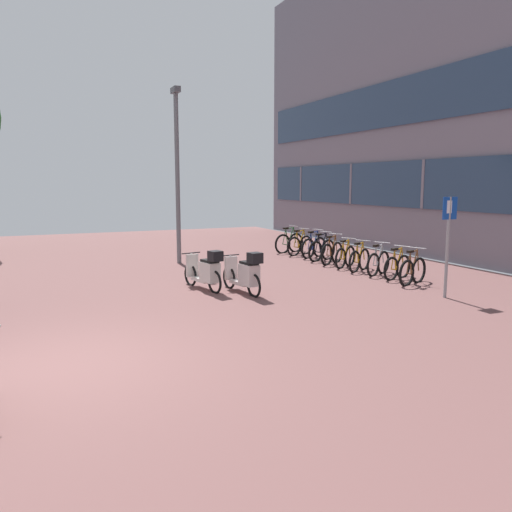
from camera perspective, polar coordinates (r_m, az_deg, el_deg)
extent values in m
cube|color=brown|center=(9.36, 10.07, -8.08)|extent=(14.40, 40.00, 0.05)
cube|color=slate|center=(18.49, 18.29, 7.66)|extent=(0.10, 0.12, 1.67)
cube|color=slate|center=(21.83, 10.66, 7.96)|extent=(0.10, 0.12, 1.67)
cube|color=slate|center=(25.45, 5.12, 8.08)|extent=(0.10, 0.12, 1.67)
torus|color=black|center=(13.36, 16.56, -1.88)|extent=(0.68, 0.30, 0.70)
torus|color=black|center=(13.88, 17.79, -1.56)|extent=(0.68, 0.30, 0.70)
cylinder|color=brown|center=(13.63, 17.35, -0.64)|extent=(0.29, 0.13, 0.61)
cylinder|color=brown|center=(13.48, 16.98, -0.82)|extent=(0.14, 0.08, 0.56)
cylinder|color=brown|center=(13.55, 17.30, 0.49)|extent=(0.36, 0.16, 0.08)
cylinder|color=brown|center=(13.46, 16.79, -1.92)|extent=(0.23, 0.11, 0.08)
cylinder|color=brown|center=(13.38, 16.74, -0.78)|extent=(0.16, 0.08, 0.51)
cylinder|color=brown|center=(13.79, 17.73, -0.46)|extent=(0.14, 0.08, 0.56)
cube|color=black|center=(13.39, 16.93, 0.49)|extent=(0.24, 0.16, 0.06)
cylinder|color=#ADADB2|center=(13.70, 17.68, 0.87)|extent=(0.18, 0.46, 0.02)
torus|color=black|center=(14.00, 14.94, -1.42)|extent=(0.66, 0.26, 0.67)
torus|color=black|center=(14.48, 16.19, -1.16)|extent=(0.66, 0.26, 0.67)
cylinder|color=#BE851B|center=(14.25, 15.74, -0.31)|extent=(0.28, 0.12, 0.59)
cylinder|color=#BE851B|center=(14.11, 15.36, -0.47)|extent=(0.13, 0.07, 0.53)
cylinder|color=#BE851B|center=(14.18, 15.68, 0.73)|extent=(0.34, 0.14, 0.08)
cylinder|color=#BE851B|center=(14.10, 15.18, -1.46)|extent=(0.22, 0.09, 0.07)
cylinder|color=#BE851B|center=(14.02, 15.12, -0.42)|extent=(0.15, 0.07, 0.49)
cylinder|color=#BE851B|center=(14.40, 16.13, -0.15)|extent=(0.14, 0.07, 0.53)
cube|color=black|center=(14.03, 15.30, 0.74)|extent=(0.24, 0.15, 0.06)
cylinder|color=#ADADB2|center=(14.31, 16.07, 1.07)|extent=(0.17, 0.47, 0.02)
torus|color=black|center=(14.50, 13.02, -1.00)|extent=(0.65, 0.35, 0.69)
torus|color=black|center=(15.02, 14.10, -0.72)|extent=(0.65, 0.35, 0.69)
cylinder|color=#AFB6BB|center=(14.77, 13.71, 0.12)|extent=(0.28, 0.16, 0.60)
cylinder|color=#AFB6BB|center=(14.62, 13.38, -0.05)|extent=(0.13, 0.09, 0.55)
cylinder|color=#AFB6BB|center=(14.70, 13.66, 1.14)|extent=(0.35, 0.18, 0.08)
cylinder|color=#AFB6BB|center=(14.60, 13.23, -1.04)|extent=(0.22, 0.12, 0.07)
cylinder|color=#AFB6BB|center=(14.52, 13.18, -0.01)|extent=(0.15, 0.09, 0.50)
cylinder|color=#AFB6BB|center=(14.93, 14.05, 0.28)|extent=(0.14, 0.08, 0.55)
cube|color=black|center=(14.54, 13.34, 1.14)|extent=(0.24, 0.17, 0.06)
cylinder|color=#ADADB2|center=(14.85, 13.99, 1.48)|extent=(0.22, 0.45, 0.02)
torus|color=black|center=(14.99, 11.01, -0.66)|extent=(0.63, 0.37, 0.67)
torus|color=black|center=(15.54, 12.05, -0.38)|extent=(0.63, 0.37, 0.67)
cylinder|color=#BF8617|center=(15.29, 11.67, 0.41)|extent=(0.29, 0.17, 0.59)
cylinder|color=#BF8617|center=(15.13, 11.35, 0.25)|extent=(0.14, 0.09, 0.54)
cylinder|color=#BF8617|center=(15.21, 11.61, 1.38)|extent=(0.35, 0.20, 0.08)
cylinder|color=#BF8617|center=(15.10, 11.21, -0.69)|extent=(0.23, 0.14, 0.07)
cylinder|color=#BF8617|center=(15.02, 11.15, 0.28)|extent=(0.15, 0.10, 0.49)
cylinder|color=#BF8617|center=(15.45, 11.99, 0.56)|extent=(0.14, 0.09, 0.54)
cube|color=black|center=(15.04, 11.30, 1.38)|extent=(0.24, 0.18, 0.06)
cylinder|color=#ADADB2|center=(15.36, 11.93, 1.71)|extent=(0.24, 0.44, 0.02)
torus|color=black|center=(15.58, 9.48, -0.30)|extent=(0.62, 0.38, 0.67)
torus|color=black|center=(16.13, 10.50, -0.03)|extent=(0.62, 0.38, 0.67)
cylinder|color=#BA8914|center=(15.88, 10.12, 0.72)|extent=(0.29, 0.18, 0.59)
cylinder|color=#BA8914|center=(15.72, 9.81, 0.57)|extent=(0.14, 0.10, 0.53)
cylinder|color=#BA8914|center=(15.80, 10.06, 1.65)|extent=(0.35, 0.21, 0.08)
cylinder|color=#BA8914|center=(15.69, 9.67, -0.33)|extent=(0.23, 0.14, 0.07)
cylinder|color=#BA8914|center=(15.61, 9.61, 0.61)|extent=(0.15, 0.10, 0.49)
cylinder|color=#BA8914|center=(16.05, 10.43, 0.88)|extent=(0.14, 0.10, 0.53)
cube|color=black|center=(15.64, 9.75, 1.66)|extent=(0.24, 0.19, 0.06)
cylinder|color=#ADADB2|center=(15.96, 10.37, 1.97)|extent=(0.25, 0.43, 0.02)
torus|color=black|center=(16.16, 7.94, 0.12)|extent=(0.67, 0.41, 0.72)
torus|color=black|center=(16.74, 9.08, 0.38)|extent=(0.67, 0.41, 0.72)
cylinder|color=brown|center=(16.47, 8.65, 1.18)|extent=(0.31, 0.19, 0.63)
cylinder|color=brown|center=(16.30, 8.31, 1.02)|extent=(0.14, 0.10, 0.58)
cylinder|color=brown|center=(16.39, 8.58, 2.15)|extent=(0.38, 0.23, 0.08)
cylinder|color=brown|center=(16.27, 8.16, 0.09)|extent=(0.24, 0.15, 0.08)
cylinder|color=brown|center=(16.19, 8.09, 1.07)|extent=(0.16, 0.10, 0.53)
cylinder|color=brown|center=(16.65, 9.00, 1.33)|extent=(0.15, 0.10, 0.58)
cube|color=black|center=(16.22, 8.24, 2.14)|extent=(0.24, 0.18, 0.06)
cylinder|color=#ADADB2|center=(16.56, 8.93, 2.46)|extent=(0.25, 0.43, 0.02)
torus|color=black|center=(16.84, 6.70, 0.48)|extent=(0.71, 0.32, 0.73)
torus|color=black|center=(17.37, 8.10, 0.69)|extent=(0.71, 0.32, 0.73)
cylinder|color=black|center=(17.12, 7.56, 1.48)|extent=(0.32, 0.15, 0.64)
cylinder|color=black|center=(16.96, 7.14, 1.34)|extent=(0.15, 0.08, 0.58)
cylinder|color=black|center=(17.05, 7.47, 2.42)|extent=(0.40, 0.18, 0.08)
cylinder|color=black|center=(16.94, 6.97, 0.44)|extent=(0.26, 0.12, 0.08)
cylinder|color=black|center=(16.86, 6.87, 1.39)|extent=(0.17, 0.08, 0.53)
cylinder|color=black|center=(17.28, 7.99, 1.61)|extent=(0.15, 0.08, 0.58)
cube|color=black|center=(16.89, 7.05, 2.42)|extent=(0.24, 0.16, 0.06)
cylinder|color=#ADADB2|center=(17.20, 7.89, 2.71)|extent=(0.19, 0.46, 0.02)
torus|color=black|center=(17.52, 5.86, 0.80)|extent=(0.71, 0.35, 0.73)
torus|color=black|center=(18.05, 7.14, 1.00)|extent=(0.71, 0.35, 0.73)
cylinder|color=navy|center=(17.80, 6.65, 1.77)|extent=(0.31, 0.16, 0.64)
cylinder|color=navy|center=(17.65, 6.26, 1.64)|extent=(0.14, 0.09, 0.59)
cylinder|color=navy|center=(17.73, 6.57, 2.68)|extent=(0.39, 0.19, 0.09)
cylinder|color=navy|center=(17.62, 6.11, 0.76)|extent=(0.25, 0.13, 0.08)
cylinder|color=navy|center=(17.54, 6.02, 1.68)|extent=(0.17, 0.09, 0.54)
cylinder|color=navy|center=(17.97, 7.05, 1.90)|extent=(0.15, 0.09, 0.58)
cube|color=black|center=(17.57, 6.18, 2.69)|extent=(0.24, 0.17, 0.06)
cylinder|color=#ADADB2|center=(17.88, 6.95, 2.96)|extent=(0.21, 0.45, 0.02)
torus|color=black|center=(18.10, 4.29, 1.04)|extent=(0.70, 0.31, 0.72)
torus|color=black|center=(18.58, 5.61, 1.21)|extent=(0.70, 0.31, 0.72)
cylinder|color=#BF8B14|center=(18.36, 5.10, 1.95)|extent=(0.31, 0.14, 0.63)
cylinder|color=#BF8B14|center=(18.22, 4.70, 1.83)|extent=(0.14, 0.08, 0.57)
cylinder|color=#BF8B14|center=(18.29, 5.00, 2.82)|extent=(0.38, 0.16, 0.08)
cylinder|color=#BF8B14|center=(18.20, 4.54, 1.00)|extent=(0.24, 0.11, 0.08)
cylinder|color=#BF8B14|center=(18.12, 4.44, 1.88)|extent=(0.16, 0.08, 0.53)
cylinder|color=#BF8B14|center=(18.50, 5.51, 2.07)|extent=(0.15, 0.08, 0.57)
cube|color=black|center=(18.15, 4.60, 2.83)|extent=(0.24, 0.16, 0.06)
cylinder|color=#ADADB2|center=(18.43, 5.40, 3.09)|extent=(0.18, 0.46, 0.02)
torus|color=black|center=(18.74, 3.01, 1.34)|extent=(0.75, 0.25, 0.75)
torus|color=black|center=(19.17, 4.48, 1.48)|extent=(0.75, 0.25, 0.75)
cylinder|color=#2D6635|center=(18.97, 3.91, 2.24)|extent=(0.32, 0.11, 0.66)
cylinder|color=#2D6635|center=(18.84, 3.47, 2.13)|extent=(0.14, 0.07, 0.60)
cylinder|color=#2D6635|center=(18.90, 3.80, 3.12)|extent=(0.39, 0.13, 0.09)
cylinder|color=#2D6635|center=(18.82, 3.30, 1.29)|extent=(0.25, 0.09, 0.08)
cylinder|color=#2D6635|center=(18.75, 3.19, 2.18)|extent=(0.17, 0.06, 0.55)
cylinder|color=#2D6635|center=(19.10, 4.36, 2.35)|extent=(0.15, 0.07, 0.60)
cube|color=black|center=(18.77, 3.36, 3.14)|extent=(0.24, 0.14, 0.06)
cylinder|color=#ADADB2|center=(19.03, 4.24, 3.38)|extent=(0.14, 0.47, 0.02)
torus|color=black|center=(12.02, -4.67, -2.94)|extent=(0.18, 0.57, 0.58)
torus|color=black|center=(13.00, -7.37, -2.13)|extent=(0.18, 0.57, 0.58)
cube|color=silver|center=(12.51, -6.07, -2.64)|extent=(0.41, 0.69, 0.08)
cube|color=silver|center=(12.16, -5.20, -1.81)|extent=(0.40, 0.56, 0.47)
cube|color=black|center=(12.11, -5.22, -0.56)|extent=(0.35, 0.51, 0.06)
cylinder|color=silver|center=(12.93, -7.34, -0.90)|extent=(0.09, 0.13, 0.58)
cube|color=silver|center=(12.87, -7.17, -1.06)|extent=(0.33, 0.15, 0.57)
cylinder|color=black|center=(12.87, -7.31, 0.34)|extent=(0.51, 0.14, 0.03)
cube|color=black|center=(11.87, -4.58, 0.00)|extent=(0.33, 0.33, 0.24)
torus|color=black|center=(11.58, -0.25, -3.35)|extent=(0.13, 0.57, 0.57)
torus|color=black|center=(12.56, -3.05, -2.44)|extent=(0.13, 0.57, 0.57)
cube|color=beige|center=(12.07, -1.70, -3.00)|extent=(0.37, 0.68, 0.08)
cube|color=beige|center=(11.71, -0.79, -2.12)|extent=(0.37, 0.55, 0.49)
cube|color=black|center=(11.67, -0.79, -0.78)|extent=(0.32, 0.50, 0.06)
cylinder|color=beige|center=(12.49, -3.00, -1.19)|extent=(0.09, 0.13, 0.57)
cube|color=beige|center=(12.43, -2.83, -1.35)|extent=(0.33, 0.12, 0.57)
cylinder|color=black|center=(12.43, -2.95, 0.08)|extent=(0.52, 0.10, 0.03)
cube|color=black|center=(11.43, -0.12, -0.21)|extent=(0.32, 0.32, 0.24)
cylinder|color=gray|center=(12.14, 20.69, 0.86)|extent=(0.07, 0.07, 2.27)
cube|color=#1646AA|center=(12.06, 20.94, 5.04)|extent=(0.40, 0.02, 0.50)
cube|color=white|center=(12.03, 20.90, 5.18)|extent=(0.14, 0.01, 0.28)
cylinder|color=slate|center=(16.46, -8.81, 8.38)|extent=(0.14, 0.14, 5.30)
cube|color=#4C4C51|center=(16.70, -9.03, 17.93)|extent=(0.20, 0.52, 0.18)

